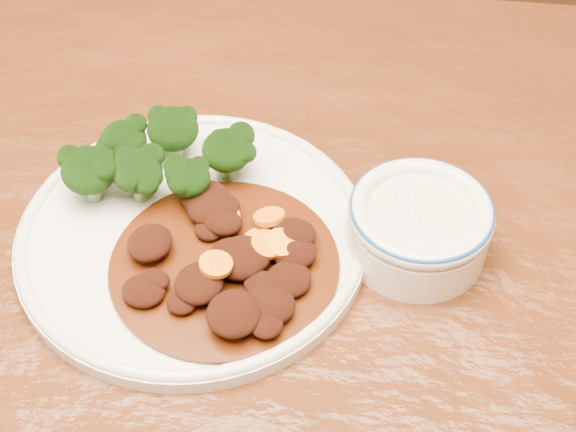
# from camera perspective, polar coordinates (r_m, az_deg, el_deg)

# --- Properties ---
(dining_table) EXTENTS (1.61, 1.10, 0.75)m
(dining_table) POSITION_cam_1_polar(r_m,az_deg,el_deg) (0.74, -6.30, -7.85)
(dining_table) COLOR #50210E
(dining_table) RESTS_ON ground
(dinner_plate) EXTENTS (0.30, 0.30, 0.02)m
(dinner_plate) POSITION_cam_1_polar(r_m,az_deg,el_deg) (0.69, -6.78, -1.23)
(dinner_plate) COLOR white
(dinner_plate) RESTS_ON dining_table
(broccoli_florets) EXTENTS (0.15, 0.12, 0.05)m
(broccoli_florets) POSITION_cam_1_polar(r_m,az_deg,el_deg) (0.71, -9.53, 4.25)
(broccoli_florets) COLOR #61974E
(broccoli_florets) RESTS_ON dinner_plate
(mince_stew) EXTENTS (0.19, 0.19, 0.03)m
(mince_stew) POSITION_cam_1_polar(r_m,az_deg,el_deg) (0.65, -4.16, -3.12)
(mince_stew) COLOR #4A1B08
(mince_stew) RESTS_ON dinner_plate
(dip_bowl) EXTENTS (0.12, 0.12, 0.05)m
(dip_bowl) POSITION_cam_1_polar(r_m,az_deg,el_deg) (0.67, 9.28, -0.63)
(dip_bowl) COLOR white
(dip_bowl) RESTS_ON dining_table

